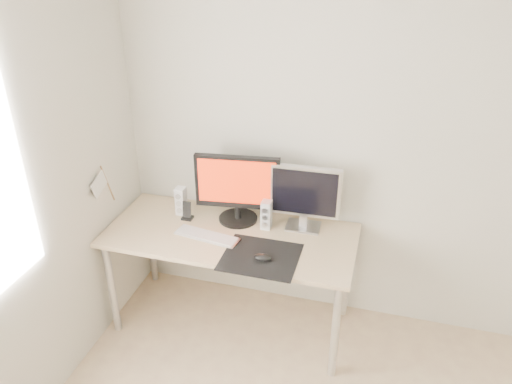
{
  "coord_description": "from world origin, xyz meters",
  "views": [
    {
      "loc": [
        -0.04,
        -1.18,
        2.45
      ],
      "look_at": [
        -0.78,
        1.46,
        1.01
      ],
      "focal_mm": 35.0,
      "sensor_mm": 36.0,
      "label": 1
    }
  ],
  "objects_px": {
    "second_monitor": "(305,195)",
    "phone_dock": "(187,214)",
    "desk": "(231,244)",
    "main_monitor": "(237,186)",
    "keyboard": "(207,236)",
    "speaker_right": "(266,215)",
    "speaker_left": "(181,201)",
    "mouse": "(263,257)"
  },
  "relations": [
    {
      "from": "mouse",
      "to": "phone_dock",
      "type": "distance_m",
      "value": 0.69
    },
    {
      "from": "second_monitor",
      "to": "phone_dock",
      "type": "height_order",
      "value": "second_monitor"
    },
    {
      "from": "main_monitor",
      "to": "speaker_left",
      "type": "bearing_deg",
      "value": -176.97
    },
    {
      "from": "speaker_right",
      "to": "phone_dock",
      "type": "height_order",
      "value": "speaker_right"
    },
    {
      "from": "mouse",
      "to": "keyboard",
      "type": "xyz_separation_m",
      "value": [
        -0.41,
        0.15,
        -0.01
      ]
    },
    {
      "from": "desk",
      "to": "main_monitor",
      "type": "relative_size",
      "value": 2.9
    },
    {
      "from": "desk",
      "to": "phone_dock",
      "type": "bearing_deg",
      "value": 164.19
    },
    {
      "from": "main_monitor",
      "to": "second_monitor",
      "type": "distance_m",
      "value": 0.44
    },
    {
      "from": "second_monitor",
      "to": "keyboard",
      "type": "height_order",
      "value": "second_monitor"
    },
    {
      "from": "phone_dock",
      "to": "main_monitor",
      "type": "bearing_deg",
      "value": 12.94
    },
    {
      "from": "main_monitor",
      "to": "second_monitor",
      "type": "xyz_separation_m",
      "value": [
        0.44,
        0.03,
        -0.01
      ]
    },
    {
      "from": "main_monitor",
      "to": "phone_dock",
      "type": "xyz_separation_m",
      "value": [
        -0.33,
        -0.08,
        -0.22
      ]
    },
    {
      "from": "second_monitor",
      "to": "phone_dock",
      "type": "bearing_deg",
      "value": -172.36
    },
    {
      "from": "desk",
      "to": "main_monitor",
      "type": "bearing_deg",
      "value": 90.66
    },
    {
      "from": "keyboard",
      "to": "speaker_right",
      "type": "bearing_deg",
      "value": 31.7
    },
    {
      "from": "main_monitor",
      "to": "second_monitor",
      "type": "relative_size",
      "value": 1.22
    },
    {
      "from": "keyboard",
      "to": "phone_dock",
      "type": "distance_m",
      "value": 0.27
    },
    {
      "from": "speaker_left",
      "to": "keyboard",
      "type": "distance_m",
      "value": 0.36
    },
    {
      "from": "speaker_left",
      "to": "speaker_right",
      "type": "relative_size",
      "value": 1.0
    },
    {
      "from": "speaker_left",
      "to": "mouse",
      "type": "bearing_deg",
      "value": -29.33
    },
    {
      "from": "speaker_left",
      "to": "keyboard",
      "type": "relative_size",
      "value": 0.45
    },
    {
      "from": "desk",
      "to": "speaker_left",
      "type": "bearing_deg",
      "value": 159.38
    },
    {
      "from": "second_monitor",
      "to": "speaker_left",
      "type": "height_order",
      "value": "second_monitor"
    },
    {
      "from": "keyboard",
      "to": "phone_dock",
      "type": "relative_size",
      "value": 3.36
    },
    {
      "from": "second_monitor",
      "to": "phone_dock",
      "type": "relative_size",
      "value": 3.5
    },
    {
      "from": "keyboard",
      "to": "phone_dock",
      "type": "bearing_deg",
      "value": 139.69
    },
    {
      "from": "mouse",
      "to": "phone_dock",
      "type": "xyz_separation_m",
      "value": [
        -0.61,
        0.32,
        0.02
      ]
    },
    {
      "from": "second_monitor",
      "to": "mouse",
      "type": "bearing_deg",
      "value": -110.47
    },
    {
      "from": "speaker_left",
      "to": "keyboard",
      "type": "height_order",
      "value": "speaker_left"
    },
    {
      "from": "mouse",
      "to": "main_monitor",
      "type": "distance_m",
      "value": 0.54
    },
    {
      "from": "desk",
      "to": "speaker_right",
      "type": "distance_m",
      "value": 0.3
    },
    {
      "from": "mouse",
      "to": "speaker_left",
      "type": "bearing_deg",
      "value": 150.67
    },
    {
      "from": "speaker_right",
      "to": "phone_dock",
      "type": "distance_m",
      "value": 0.54
    },
    {
      "from": "speaker_left",
      "to": "desk",
      "type": "bearing_deg",
      "value": -20.62
    },
    {
      "from": "desk",
      "to": "phone_dock",
      "type": "xyz_separation_m",
      "value": [
        -0.33,
        0.09,
        0.12
      ]
    },
    {
      "from": "main_monitor",
      "to": "speaker_right",
      "type": "height_order",
      "value": "main_monitor"
    },
    {
      "from": "desk",
      "to": "keyboard",
      "type": "bearing_deg",
      "value": -148.92
    },
    {
      "from": "mouse",
      "to": "speaker_right",
      "type": "xyz_separation_m",
      "value": [
        -0.07,
        0.36,
        0.08
      ]
    },
    {
      "from": "mouse",
      "to": "speaker_right",
      "type": "height_order",
      "value": "speaker_right"
    },
    {
      "from": "second_monitor",
      "to": "main_monitor",
      "type": "bearing_deg",
      "value": -176.48
    },
    {
      "from": "keyboard",
      "to": "desk",
      "type": "bearing_deg",
      "value": 31.08
    },
    {
      "from": "speaker_right",
      "to": "phone_dock",
      "type": "relative_size",
      "value": 1.52
    }
  ]
}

